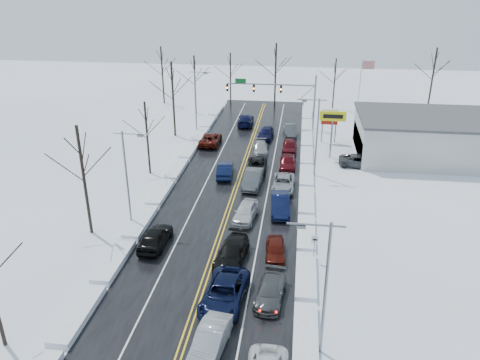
# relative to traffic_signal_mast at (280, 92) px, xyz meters

# --- Properties ---
(ground) EXTENTS (160.00, 160.00, 0.00)m
(ground) POSITION_rel_traffic_signal_mast_xyz_m (-3.45, -27.99, -5.48)
(ground) COLOR white
(ground) RESTS_ON ground
(road_surface) EXTENTS (14.00, 84.00, 0.01)m
(road_surface) POSITION_rel_traffic_signal_mast_xyz_m (-3.45, -25.99, -5.47)
(road_surface) COLOR black
(road_surface) RESTS_ON ground
(snow_bank_left) EXTENTS (1.56, 72.00, 0.50)m
(snow_bank_left) POSITION_rel_traffic_signal_mast_xyz_m (-11.05, -25.99, -5.48)
(snow_bank_left) COLOR white
(snow_bank_left) RESTS_ON ground
(snow_bank_right) EXTENTS (1.56, 72.00, 0.50)m
(snow_bank_right) POSITION_rel_traffic_signal_mast_xyz_m (4.15, -25.99, -5.48)
(snow_bank_right) COLOR white
(snow_bank_right) RESTS_ON ground
(traffic_signal_mast) EXTENTS (13.28, 0.39, 8.00)m
(traffic_signal_mast) POSITION_rel_traffic_signal_mast_xyz_m (0.00, 0.00, 0.00)
(traffic_signal_mast) COLOR slate
(traffic_signal_mast) RESTS_ON ground
(tires_plus_sign) EXTENTS (3.20, 0.34, 6.00)m
(tires_plus_sign) POSITION_rel_traffic_signal_mast_xyz_m (7.05, -12.00, -0.49)
(tires_plus_sign) COLOR slate
(tires_plus_sign) RESTS_ON ground
(used_vehicles_sign) EXTENTS (2.20, 0.22, 4.65)m
(used_vehicles_sign) POSITION_rel_traffic_signal_mast_xyz_m (7.05, -5.99, -2.16)
(used_vehicles_sign) COLOR slate
(used_vehicles_sign) RESTS_ON ground
(speed_limit_sign) EXTENTS (0.55, 0.09, 2.35)m
(speed_limit_sign) POSITION_rel_traffic_signal_mast_xyz_m (4.75, -35.99, -3.84)
(speed_limit_sign) COLOR slate
(speed_limit_sign) RESTS_ON ground
(flagpole) EXTENTS (1.87, 1.20, 10.00)m
(flagpole) POSITION_rel_traffic_signal_mast_xyz_m (11.72, 2.01, 0.45)
(flagpole) COLOR silver
(flagpole) RESTS_ON ground
(dealership_building) EXTENTS (20.40, 12.40, 5.30)m
(dealership_building) POSITION_rel_traffic_signal_mast_xyz_m (20.53, -9.99, -2.82)
(dealership_building) COLOR beige
(dealership_building) RESTS_ON ground
(streetlight_se) EXTENTS (3.20, 0.25, 9.00)m
(streetlight_se) POSITION_rel_traffic_signal_mast_xyz_m (4.85, -45.99, -0.17)
(streetlight_se) COLOR slate
(streetlight_se) RESTS_ON ground
(streetlight_ne) EXTENTS (3.20, 0.25, 9.00)m
(streetlight_ne) POSITION_rel_traffic_signal_mast_xyz_m (4.85, -17.99, -0.17)
(streetlight_ne) COLOR slate
(streetlight_ne) RESTS_ON ground
(streetlight_sw) EXTENTS (3.20, 0.25, 9.00)m
(streetlight_sw) POSITION_rel_traffic_signal_mast_xyz_m (-11.74, -31.99, -0.17)
(streetlight_sw) COLOR slate
(streetlight_sw) RESTS_ON ground
(streetlight_nw) EXTENTS (3.20, 0.25, 9.00)m
(streetlight_nw) POSITION_rel_traffic_signal_mast_xyz_m (-11.74, -3.99, -0.17)
(streetlight_nw) COLOR slate
(streetlight_nw) RESTS_ON ground
(tree_left_b) EXTENTS (4.00, 4.00, 10.00)m
(tree_left_b) POSITION_rel_traffic_signal_mast_xyz_m (-14.95, -33.99, 1.51)
(tree_left_b) COLOR #2D231C
(tree_left_b) RESTS_ON ground
(tree_left_c) EXTENTS (3.40, 3.40, 8.50)m
(tree_left_c) POSITION_rel_traffic_signal_mast_xyz_m (-13.95, -19.99, 0.46)
(tree_left_c) COLOR #2D231C
(tree_left_c) RESTS_ON ground
(tree_left_d) EXTENTS (4.20, 4.20, 10.50)m
(tree_left_d) POSITION_rel_traffic_signal_mast_xyz_m (-14.65, -5.99, 1.86)
(tree_left_d) COLOR #2D231C
(tree_left_d) RESTS_ON ground
(tree_left_e) EXTENTS (3.80, 3.80, 9.50)m
(tree_left_e) POSITION_rel_traffic_signal_mast_xyz_m (-14.25, 6.01, 1.16)
(tree_left_e) COLOR #2D231C
(tree_left_e) RESTS_ON ground
(tree_far_a) EXTENTS (4.00, 4.00, 10.00)m
(tree_far_a) POSITION_rel_traffic_signal_mast_xyz_m (-21.45, 12.01, 1.51)
(tree_far_a) COLOR #2D231C
(tree_far_a) RESTS_ON ground
(tree_far_b) EXTENTS (3.60, 3.60, 9.00)m
(tree_far_b) POSITION_rel_traffic_signal_mast_xyz_m (-9.45, 13.01, 0.81)
(tree_far_b) COLOR #2D231C
(tree_far_b) RESTS_ON ground
(tree_far_c) EXTENTS (4.40, 4.40, 11.00)m
(tree_far_c) POSITION_rel_traffic_signal_mast_xyz_m (-1.45, 11.01, 2.21)
(tree_far_c) COLOR #2D231C
(tree_far_c) RESTS_ON ground
(tree_far_d) EXTENTS (3.40, 3.40, 8.50)m
(tree_far_d) POSITION_rel_traffic_signal_mast_xyz_m (8.55, 12.51, 0.46)
(tree_far_d) COLOR #2D231C
(tree_far_d) RESTS_ON ground
(tree_far_e) EXTENTS (4.20, 4.20, 10.50)m
(tree_far_e) POSITION_rel_traffic_signal_mast_xyz_m (24.55, 13.01, 1.86)
(tree_far_e) COLOR #2D231C
(tree_far_e) RESTS_ON ground
(queued_car_1) EXTENTS (2.26, 4.96, 1.58)m
(queued_car_1) POSITION_rel_traffic_signal_mast_xyz_m (-1.63, -46.83, -5.48)
(queued_car_1) COLOR #9A9CA1
(queued_car_1) RESTS_ON ground
(queued_car_2) EXTENTS (3.22, 6.19, 1.67)m
(queued_car_2) POSITION_rel_traffic_signal_mast_xyz_m (-1.52, -42.16, -5.48)
(queued_car_2) COLOR black
(queued_car_2) RESTS_ON ground
(queued_car_3) EXTENTS (2.73, 5.50, 1.54)m
(queued_car_3) POSITION_rel_traffic_signal_mast_xyz_m (-1.80, -36.79, -5.48)
(queued_car_3) COLOR black
(queued_car_3) RESTS_ON ground
(queued_car_4) EXTENTS (2.36, 4.76, 1.56)m
(queued_car_4) POSITION_rel_traffic_signal_mast_xyz_m (-1.54, -29.64, -5.48)
(queued_car_4) COLOR silver
(queued_car_4) RESTS_ON ground
(queued_car_5) EXTENTS (2.03, 5.22, 1.69)m
(queued_car_5) POSITION_rel_traffic_signal_mast_xyz_m (-1.69, -21.99, -5.48)
(queued_car_5) COLOR #434649
(queued_car_5) RESTS_ON ground
(queued_car_6) EXTENTS (2.41, 4.99, 1.37)m
(queued_car_6) POSITION_rel_traffic_signal_mast_xyz_m (-1.70, -17.73, -5.48)
(queued_car_6) COLOR black
(queued_car_6) RESTS_ON ground
(queued_car_7) EXTENTS (2.31, 4.72, 1.32)m
(queued_car_7) POSITION_rel_traffic_signal_mast_xyz_m (-1.82, -11.37, -5.48)
(queued_car_7) COLOR #94969B
(queued_car_7) RESTS_ON ground
(queued_car_8) EXTENTS (2.28, 4.92, 1.63)m
(queued_car_8) POSITION_rel_traffic_signal_mast_xyz_m (-1.62, -5.72, -5.48)
(queued_car_8) COLOR black
(queued_car_8) RESTS_ON ground
(queued_car_11) EXTENTS (2.32, 4.82, 1.35)m
(queued_car_11) POSITION_rel_traffic_signal_mast_xyz_m (1.65, -41.26, -5.48)
(queued_car_11) COLOR #3F4244
(queued_car_11) RESTS_ON ground
(queued_car_12) EXTENTS (1.87, 4.10, 1.36)m
(queued_car_12) POSITION_rel_traffic_signal_mast_xyz_m (1.64, -35.81, -5.48)
(queued_car_12) COLOR #470F09
(queued_car_12) RESTS_ON ground
(queued_car_13) EXTENTS (2.15, 5.22, 1.68)m
(queued_car_13) POSITION_rel_traffic_signal_mast_xyz_m (1.62, -27.76, -5.48)
(queued_car_13) COLOR black
(queued_car_13) RESTS_ON ground
(queued_car_14) EXTENTS (2.40, 5.12, 1.42)m
(queued_car_14) POSITION_rel_traffic_signal_mast_xyz_m (1.65, -22.40, -5.48)
(queued_car_14) COLOR #9A9CA1
(queued_car_14) RESTS_ON ground
(queued_car_15) EXTENTS (1.96, 4.74, 1.37)m
(queued_car_15) POSITION_rel_traffic_signal_mast_xyz_m (1.89, -16.12, -5.48)
(queued_car_15) COLOR #4D0A10
(queued_car_15) RESTS_ON ground
(queued_car_16) EXTENTS (1.88, 4.62, 1.57)m
(queued_car_16) POSITION_rel_traffic_signal_mast_xyz_m (1.90, -10.64, -5.48)
(queued_car_16) COLOR #47090F
(queued_car_16) RESTS_ON ground
(queued_car_17) EXTENTS (2.25, 4.93, 1.57)m
(queued_car_17) POSITION_rel_traffic_signal_mast_xyz_m (1.75, -3.69, -5.48)
(queued_car_17) COLOR #3F4144
(queued_car_17) RESTS_ON ground
(oncoming_car_0) EXTENTS (2.07, 4.91, 1.58)m
(oncoming_car_0) POSITION_rel_traffic_signal_mast_xyz_m (-5.14, -19.63, -5.48)
(oncoming_car_0) COLOR #0B1332
(oncoming_car_0) RESTS_ON ground
(oncoming_car_1) EXTENTS (2.58, 5.53, 1.53)m
(oncoming_car_1) POSITION_rel_traffic_signal_mast_xyz_m (-8.88, -9.01, -5.48)
(oncoming_car_1) COLOR #460F09
(oncoming_car_1) RESTS_ON ground
(oncoming_car_2) EXTENTS (2.52, 5.69, 1.62)m
(oncoming_car_2) POSITION_rel_traffic_signal_mast_xyz_m (-5.23, 0.67, -5.48)
(oncoming_car_2) COLOR black
(oncoming_car_2) RESTS_ON ground
(oncoming_car_3) EXTENTS (2.15, 4.98, 1.67)m
(oncoming_car_3) POSITION_rel_traffic_signal_mast_xyz_m (-8.56, -35.41, -5.48)
(oncoming_car_3) COLOR black
(oncoming_car_3) RESTS_ON ground
(parked_car_0) EXTENTS (5.26, 2.73, 1.42)m
(parked_car_0) POSITION_rel_traffic_signal_mast_xyz_m (10.52, -14.59, -5.48)
(parked_car_0) COLOR #3D4042
(parked_car_0) RESTS_ON ground
(parked_car_1) EXTENTS (2.50, 5.67, 1.62)m
(parked_car_1) POSITION_rel_traffic_signal_mast_xyz_m (13.47, -13.14, -5.48)
(parked_car_1) COLOR #3B3D40
(parked_car_1) RESTS_ON ground
(parked_car_2) EXTENTS (1.90, 4.04, 1.34)m
(parked_car_2) POSITION_rel_traffic_signal_mast_xyz_m (11.54, -6.59, -5.48)
(parked_car_2) COLOR black
(parked_car_2) RESTS_ON ground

